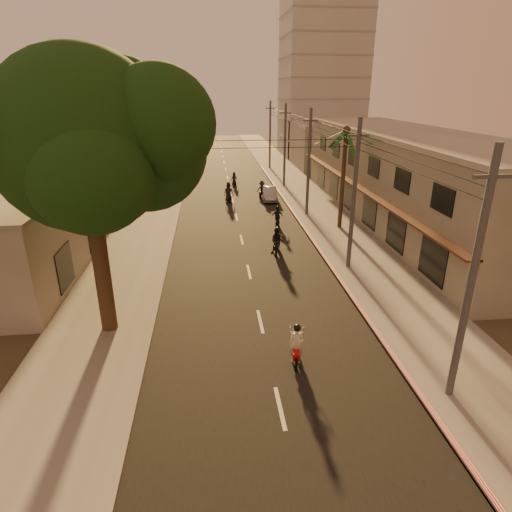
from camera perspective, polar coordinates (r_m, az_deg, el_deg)
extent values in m
plane|color=#383023|center=(19.06, 1.28, -11.75)|extent=(160.00, 160.00, 0.00)
cube|color=black|center=(37.36, -2.62, 5.20)|extent=(10.00, 140.00, 0.02)
cube|color=slate|center=(38.50, 8.64, 5.55)|extent=(5.00, 140.00, 0.12)
cube|color=slate|center=(37.67, -14.12, 4.79)|extent=(5.00, 140.00, 0.12)
cube|color=red|center=(33.29, 6.74, 3.19)|extent=(0.20, 60.00, 0.20)
cube|color=gray|center=(38.09, 19.34, 9.75)|extent=(8.00, 34.00, 7.00)
cube|color=#A7A097|center=(37.60, 20.04, 15.19)|extent=(8.20, 34.20, 0.30)
cube|color=#46271C|center=(36.56, 13.07, 9.31)|extent=(0.80, 34.00, 0.12)
cube|color=#A7A097|center=(33.06, -27.08, 5.18)|extent=(8.00, 24.00, 5.00)
cube|color=gray|center=(32.54, -27.85, 9.57)|extent=(8.20, 24.20, 0.20)
cube|color=#B7B5B2|center=(74.15, 8.82, 23.95)|extent=(12.00, 12.00, 28.00)
cylinder|color=black|center=(19.91, -19.84, -1.82)|extent=(0.70, 0.70, 6.00)
cylinder|color=black|center=(19.18, -18.37, 7.00)|extent=(1.22, 2.17, 3.04)
cylinder|color=black|center=(18.83, -23.04, 6.75)|extent=(1.31, 1.49, 2.73)
sphere|color=black|center=(18.57, -22.01, 13.98)|extent=(7.20, 7.20, 7.20)
sphere|color=black|center=(19.16, -14.53, 13.49)|extent=(5.20, 5.20, 5.20)
sphere|color=black|center=(19.91, -26.40, 12.86)|extent=(4.80, 4.80, 4.80)
sphere|color=black|center=(16.82, -21.14, 10.35)|extent=(4.60, 4.60, 4.60)
sphere|color=black|center=(17.46, -12.86, 16.90)|extent=(4.40, 4.40, 4.40)
sphere|color=black|center=(18.20, -30.70, 14.07)|extent=(4.00, 4.00, 4.00)
sphere|color=black|center=(20.57, -17.32, 18.22)|extent=(4.40, 4.40, 4.40)
cylinder|color=black|center=(34.03, 11.48, 9.77)|extent=(0.32, 0.32, 7.60)
sphere|color=black|center=(33.50, 11.97, 16.14)|extent=(0.60, 0.60, 0.60)
cylinder|color=#38383A|center=(15.61, 26.72, -3.31)|extent=(0.26, 0.26, 9.00)
cube|color=#38383A|center=(14.64, 29.00, 9.26)|extent=(1.20, 0.12, 0.12)
cylinder|color=#38383A|center=(25.91, 12.91, 7.66)|extent=(0.26, 0.26, 9.00)
cube|color=#38383A|center=(25.34, 13.58, 15.36)|extent=(1.20, 0.12, 0.12)
cylinder|color=#38383A|center=(37.24, 7.04, 12.10)|extent=(0.26, 0.26, 9.00)
cube|color=#38383A|center=(36.84, 7.30, 17.48)|extent=(1.20, 0.12, 0.12)
cylinder|color=#38383A|center=(48.89, 3.86, 14.40)|extent=(0.26, 0.26, 9.00)
cube|color=#38383A|center=(48.59, 3.97, 18.50)|extent=(1.20, 0.12, 0.12)
cylinder|color=#38383A|center=(60.68, 1.88, 15.80)|extent=(0.26, 0.26, 9.00)
cube|color=#38383A|center=(60.44, 1.92, 19.10)|extent=(1.20, 0.12, 0.12)
cube|color=#A7A097|center=(63.35, 8.97, 14.43)|extent=(8.00, 14.00, 6.00)
cube|color=#A7A097|center=(51.87, -19.64, 11.08)|extent=(8.00, 14.00, 4.40)
cube|color=#A7A097|center=(69.20, -16.52, 14.83)|extent=(8.00, 14.00, 7.00)
cylinder|color=black|center=(18.51, 5.34, -11.94)|extent=(0.20, 0.56, 0.55)
cylinder|color=black|center=(17.50, 5.38, -14.14)|extent=(0.20, 0.56, 0.55)
cube|color=#B20D0F|center=(17.79, 5.39, -12.44)|extent=(0.47, 1.11, 0.29)
cube|color=#B20D0F|center=(18.12, 5.39, -11.19)|extent=(0.31, 0.15, 0.59)
cylinder|color=silver|center=(18.04, 5.43, -10.07)|extent=(0.54, 0.14, 0.04)
imported|color=beige|center=(17.63, 5.43, -11.67)|extent=(0.74, 0.61, 1.65)
sphere|color=black|center=(17.22, 5.52, -9.51)|extent=(0.29, 0.29, 0.29)
sphere|color=silver|center=(17.89, 4.56, -9.41)|extent=(0.12, 0.12, 0.12)
sphere|color=silver|center=(17.90, 6.35, -9.45)|extent=(0.12, 0.12, 0.12)
cylinder|color=black|center=(29.58, 2.96, 1.36)|extent=(0.25, 0.60, 0.59)
cylinder|color=black|center=(28.34, 2.70, 0.45)|extent=(0.25, 0.60, 0.59)
cube|color=black|center=(28.78, 2.83, 1.39)|extent=(0.58, 1.20, 0.32)
cube|color=black|center=(29.23, 2.94, 2.04)|extent=(0.33, 0.18, 0.64)
cylinder|color=silver|center=(29.23, 2.98, 2.81)|extent=(0.57, 0.18, 0.04)
imported|color=black|center=(28.68, 2.84, 1.97)|extent=(1.19, 1.09, 1.78)
sphere|color=black|center=(28.41, 2.87, 3.57)|extent=(0.32, 0.32, 0.32)
cylinder|color=black|center=(35.38, 2.75, 4.71)|extent=(0.13, 0.55, 0.54)
cylinder|color=black|center=(34.22, 2.92, 4.13)|extent=(0.13, 0.55, 0.54)
cube|color=black|center=(34.65, 2.86, 4.80)|extent=(0.34, 1.09, 0.29)
cube|color=black|center=(35.07, 2.79, 5.26)|extent=(0.30, 0.12, 0.58)
cylinder|color=silver|center=(35.09, 2.79, 5.84)|extent=(0.54, 0.08, 0.04)
imported|color=black|center=(34.57, 2.86, 5.25)|extent=(1.01, 0.53, 1.63)
sphere|color=black|center=(34.37, 2.89, 6.48)|extent=(0.29, 0.29, 0.29)
cylinder|color=black|center=(43.35, -3.85, 7.87)|extent=(0.20, 0.63, 0.62)
cylinder|color=black|center=(42.03, -3.50, 7.45)|extent=(0.20, 0.63, 0.62)
cube|color=black|center=(42.54, -3.67, 8.03)|extent=(0.48, 1.25, 0.33)
cube|color=black|center=(43.03, -3.81, 8.41)|extent=(0.34, 0.16, 0.66)
cylinder|color=silver|center=(43.07, -3.86, 8.95)|extent=(0.61, 0.13, 0.04)
imported|color=black|center=(42.47, -3.68, 8.45)|extent=(1.07, 0.84, 1.86)
sphere|color=black|center=(42.28, -3.71, 9.61)|extent=(0.33, 0.33, 0.33)
cylinder|color=black|center=(44.80, 1.03, 8.32)|extent=(0.31, 0.56, 0.57)
cylinder|color=black|center=(43.61, 0.59, 7.96)|extent=(0.31, 0.56, 0.57)
cube|color=black|center=(44.07, 0.79, 8.47)|extent=(0.68, 1.14, 0.30)
cube|color=black|center=(44.51, 0.96, 8.80)|extent=(0.32, 0.21, 0.61)
cylinder|color=silver|center=(44.55, 1.01, 9.28)|extent=(0.53, 0.25, 0.04)
imported|color=black|center=(44.01, 0.79, 8.84)|extent=(1.54, 1.40, 1.70)
sphere|color=black|center=(43.84, 0.79, 9.86)|extent=(0.30, 0.30, 0.30)
imported|color=#95989C|center=(43.17, 1.82, 8.30)|extent=(1.90, 4.09, 1.29)
cylinder|color=black|center=(50.48, -2.93, 9.76)|extent=(0.12, 0.51, 0.50)
cylinder|color=black|center=(49.38, -2.92, 9.49)|extent=(0.12, 0.51, 0.50)
cube|color=black|center=(49.82, -2.93, 9.88)|extent=(0.31, 1.00, 0.27)
cube|color=black|center=(50.23, -2.93, 10.14)|extent=(0.27, 0.11, 0.54)
cylinder|color=silver|center=(50.28, -2.94, 10.51)|extent=(0.49, 0.07, 0.04)
imported|color=black|center=(49.77, -2.94, 10.18)|extent=(0.79, 0.56, 1.51)
sphere|color=black|center=(49.64, -2.95, 10.97)|extent=(0.27, 0.27, 0.27)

